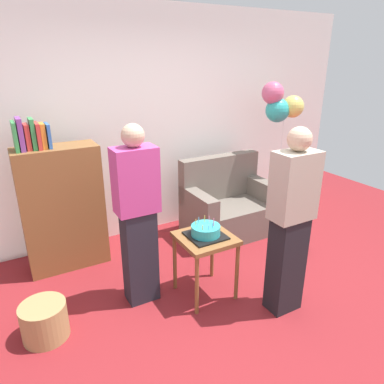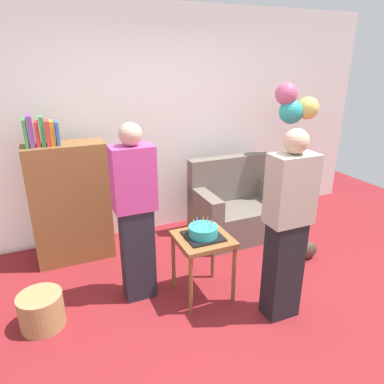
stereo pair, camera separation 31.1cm
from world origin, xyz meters
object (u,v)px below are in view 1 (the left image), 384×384
balloon_bunch (281,104)px  birthday_cake (206,231)px  bookshelf (62,206)px  person_holding_cake (290,223)px  side_table (205,245)px  couch (228,207)px  handbag (299,245)px  person_blowing_candles (138,217)px  wicker_basket (45,321)px

balloon_bunch → birthday_cake: bearing=-149.8°
bookshelf → person_holding_cake: bearing=-47.9°
side_table → balloon_bunch: (1.66, 0.97, 1.06)m
couch → handbag: bearing=-64.2°
bookshelf → person_blowing_candles: size_ratio=0.98×
birthday_cake → person_holding_cake: size_ratio=0.20×
side_table → person_blowing_candles: size_ratio=0.37×
bookshelf → handbag: bearing=-24.2°
birthday_cake → side_table: bearing=-112.9°
side_table → handbag: size_ratio=2.17×
person_holding_cake → wicker_basket: bearing=-10.1°
couch → person_holding_cake: (-0.42, -1.48, 0.49)m
bookshelf → person_blowing_candles: person_blowing_candles is taller
birthday_cake → handbag: bearing=5.0°
wicker_basket → side_table: bearing=-5.8°
person_holding_cake → birthday_cake: bearing=-36.6°
handbag → balloon_bunch: 1.73m
side_table → wicker_basket: bearing=174.2°
wicker_basket → handbag: 2.74m
person_blowing_candles → balloon_bunch: (2.21, 0.74, 0.74)m
person_blowing_candles → wicker_basket: person_blowing_candles is taller
birthday_cake → person_blowing_candles: bearing=157.2°
handbag → couch: bearing=115.8°
side_table → person_holding_cake: 0.78m
bookshelf → person_blowing_candles: 1.07m
side_table → handbag: side_table is taller
couch → handbag: couch is taller
bookshelf → handbag: (2.35, -1.06, -0.58)m
bookshelf → wicker_basket: size_ratio=4.45×
couch → birthday_cake: 1.37m
side_table → person_blowing_candles: 0.67m
person_blowing_candles → balloon_bunch: size_ratio=0.89×
person_holding_cake → balloon_bunch: bearing=-119.4°
birthday_cake → person_holding_cake: (0.50, -0.51, 0.18)m
side_table → wicker_basket: size_ratio=1.69×
handbag → bookshelf: bearing=155.8°
bookshelf → side_table: size_ratio=2.64×
person_blowing_candles → wicker_basket: (-0.86, -0.09, -0.68)m
person_blowing_candles → person_holding_cake: 1.28m
birthday_cake → couch: bearing=46.4°
balloon_bunch → person_holding_cake: bearing=-128.2°
birthday_cake → balloon_bunch: (1.66, 0.97, 0.91)m
wicker_basket → balloon_bunch: (3.07, 0.83, 1.42)m
side_table → person_holding_cake: person_holding_cake is taller
bookshelf → birthday_cake: size_ratio=5.00×
person_blowing_candles → handbag: (1.88, -0.11, -0.73)m
bookshelf → person_holding_cake: size_ratio=0.98×
couch → handbag: size_ratio=3.93×
person_holding_cake → wicker_basket: person_holding_cake is taller
person_holding_cake → person_blowing_candles: bearing=-26.4°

